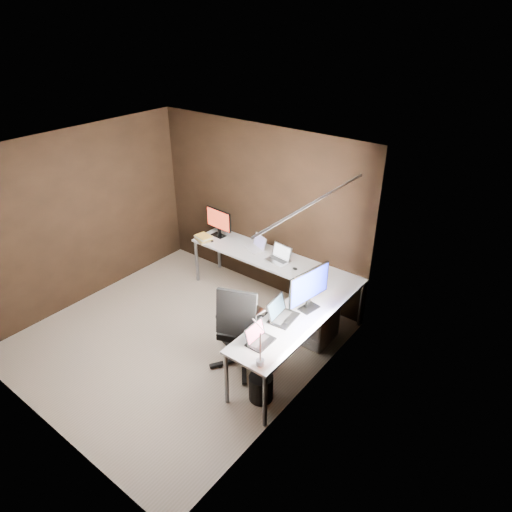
{
  "coord_description": "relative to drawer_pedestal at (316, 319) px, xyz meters",
  "views": [
    {
      "loc": [
        3.73,
        -3.11,
        3.89
      ],
      "look_at": [
        0.59,
        0.95,
        1.05
      ],
      "focal_mm": 32.0,
      "sensor_mm": 36.0,
      "label": 1
    }
  ],
  "objects": [
    {
      "name": "monitor_left",
      "position": [
        -2.04,
        0.42,
        0.67
      ],
      "size": [
        0.5,
        0.15,
        0.43
      ],
      "rotation": [
        0.0,
        0.0,
        -0.07
      ],
      "color": "black",
      "rests_on": "desk"
    },
    {
      "name": "laptop_white",
      "position": [
        -1.31,
        0.43,
        0.47
      ],
      "size": [
        0.35,
        0.31,
        0.2
      ],
      "rotation": [
        0.0,
        0.0,
        -0.38
      ],
      "color": "silver",
      "rests_on": "desk"
    },
    {
      "name": "mouse_corner",
      "position": [
        -0.53,
        0.27,
        0.45
      ],
      "size": [
        0.08,
        0.06,
        0.03
      ],
      "primitive_type": "ellipsoid",
      "rotation": [
        0.0,
        0.0,
        -0.14
      ],
      "color": "black",
      "rests_on": "desk"
    },
    {
      "name": "desk_lamp",
      "position": [
        0.16,
        -1.44,
        0.82
      ],
      "size": [
        0.19,
        0.23,
        0.61
      ],
      "rotation": [
        0.0,
        0.0,
        0.11
      ],
      "color": "slate",
      "rests_on": "desk"
    },
    {
      "name": "office_chair",
      "position": [
        -0.45,
        -0.97,
        0.04
      ],
      "size": [
        0.65,
        0.7,
        1.17
      ],
      "rotation": [
        0.0,
        0.0,
        0.38
      ],
      "color": "black",
      "rests_on": "ground"
    },
    {
      "name": "monitor_right",
      "position": [
        0.08,
        -0.38,
        0.72
      ],
      "size": [
        0.19,
        0.63,
        0.52
      ],
      "rotation": [
        0.0,
        0.0,
        1.4
      ],
      "color": "black",
      "rests_on": "desk"
    },
    {
      "name": "room",
      "position": [
        -1.09,
        -1.08,
        0.98
      ],
      "size": [
        3.6,
        3.6,
        2.5
      ],
      "color": "tan",
      "rests_on": "ground"
    },
    {
      "name": "book_stack",
      "position": [
        -2.12,
        0.15,
        0.47
      ],
      "size": [
        0.32,
        0.29,
        0.08
      ],
      "rotation": [
        0.0,
        0.0,
        -0.29
      ],
      "color": "#9D8354",
      "rests_on": "desk"
    },
    {
      "name": "desk",
      "position": [
        -0.59,
        -0.11,
        0.38
      ],
      "size": [
        2.65,
        2.25,
        0.73
      ],
      "color": "silver",
      "rests_on": "ground"
    },
    {
      "name": "mouse_left",
      "position": [
        -1.99,
        0.18,
        0.45
      ],
      "size": [
        0.09,
        0.07,
        0.03
      ],
      "primitive_type": "ellipsoid",
      "rotation": [
        0.0,
        0.0,
        0.11
      ],
      "color": "black",
      "rests_on": "desk"
    },
    {
      "name": "laptop_black_small",
      "position": [
        -0.01,
        -1.23,
        0.48
      ],
      "size": [
        0.22,
        0.3,
        0.2
      ],
      "rotation": [
        0.0,
        0.0,
        1.58
      ],
      "color": "black",
      "rests_on": "desk"
    },
    {
      "name": "laptop_black_big",
      "position": [
        -0.06,
        -0.73,
        0.48
      ],
      "size": [
        0.29,
        0.38,
        0.24
      ],
      "rotation": [
        0.0,
        0.0,
        1.68
      ],
      "color": "black",
      "rests_on": "desk"
    },
    {
      "name": "laptop_silver",
      "position": [
        -0.85,
        0.35,
        0.48
      ],
      "size": [
        0.35,
        0.27,
        0.22
      ],
      "rotation": [
        0.0,
        0.0,
        -0.12
      ],
      "color": "silver",
      "rests_on": "desk"
    },
    {
      "name": "drawer_pedestal",
      "position": [
        0.0,
        0.0,
        0.0
      ],
      "size": [
        0.42,
        0.5,
        0.6
      ],
      "primitive_type": "cube",
      "color": "silver",
      "rests_on": "ground"
    },
    {
      "name": "wastebasket",
      "position": [
        0.07,
        -1.28,
        -0.14
      ],
      "size": [
        0.29,
        0.29,
        0.31
      ],
      "primitive_type": "cylinder",
      "rotation": [
        0.0,
        0.0,
        0.08
      ],
      "color": "black",
      "rests_on": "ground"
    }
  ]
}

